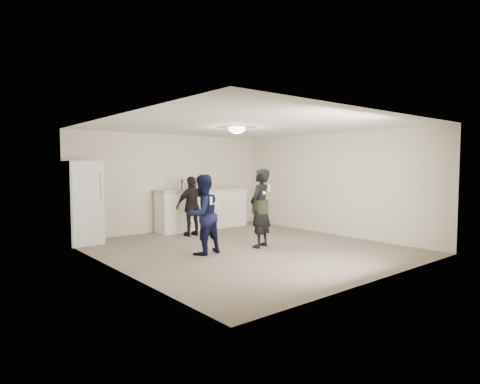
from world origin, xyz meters
TOP-DOWN VIEW (x-y plane):
  - floor at (0.00, 0.00)m, footprint 6.00×6.00m
  - ceiling at (0.00, 0.00)m, footprint 6.00×6.00m
  - wall_back at (0.00, 3.00)m, footprint 6.00×0.00m
  - wall_front at (0.00, -3.00)m, footprint 6.00×0.00m
  - wall_left at (-2.75, 0.00)m, footprint 0.00×6.00m
  - wall_right at (2.75, 0.00)m, footprint 0.00×6.00m
  - counter at (0.74, 2.67)m, footprint 2.60×0.56m
  - counter_top at (0.74, 2.67)m, footprint 2.68×0.64m
  - fridge at (-2.44, 2.60)m, footprint 0.70×0.70m
  - fridge_handle at (-2.16, 2.23)m, footprint 0.02×0.02m
  - ceiling_dome at (0.00, 0.30)m, footprint 0.36×0.36m
  - shaker at (0.09, 2.56)m, footprint 0.08×0.08m
  - man at (-1.01, 0.10)m, footprint 0.82×0.68m
  - woman at (0.29, -0.11)m, footprint 0.70×0.60m
  - camo_shorts at (0.29, -0.11)m, footprint 0.34×0.34m
  - spectator at (-0.07, 1.93)m, footprint 0.87×0.41m
  - remote_man at (-1.01, -0.18)m, footprint 0.04×0.04m
  - nunchuk_man at (-0.89, -0.15)m, footprint 0.07×0.07m
  - remote_woman at (0.29, -0.36)m, footprint 0.04×0.04m
  - nunchuk_woman at (0.19, -0.33)m, footprint 0.07×0.07m
  - bottle_cluster at (0.48, 2.65)m, footprint 0.63×0.30m

SIDE VIEW (x-z plane):
  - floor at x=0.00m, z-range 0.00..0.00m
  - counter at x=0.74m, z-range 0.00..1.05m
  - spectator at x=-0.07m, z-range 0.00..1.44m
  - man at x=-1.01m, z-range 0.00..1.53m
  - woman at x=0.29m, z-range 0.00..1.64m
  - camo_shorts at x=0.29m, z-range 0.71..0.99m
  - fridge at x=-2.44m, z-range 0.00..1.80m
  - nunchuk_man at x=-0.89m, z-range 0.95..1.01m
  - remote_man at x=-1.01m, z-range 0.98..1.12m
  - counter_top at x=0.74m, z-range 1.05..1.09m
  - nunchuk_woman at x=0.19m, z-range 1.11..1.18m
  - shaker at x=0.09m, z-range 1.09..1.26m
  - bottle_cluster at x=0.48m, z-range 1.07..1.32m
  - wall_back at x=0.00m, z-range -1.75..4.25m
  - wall_front at x=0.00m, z-range -1.75..4.25m
  - wall_left at x=-2.75m, z-range -1.75..4.25m
  - wall_right at x=2.75m, z-range -1.75..4.25m
  - remote_woman at x=0.29m, z-range 1.18..1.32m
  - fridge_handle at x=-2.16m, z-range 1.00..1.60m
  - ceiling_dome at x=0.00m, z-range 2.37..2.53m
  - ceiling at x=0.00m, z-range 2.50..2.50m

